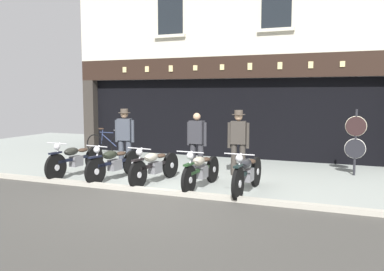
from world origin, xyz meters
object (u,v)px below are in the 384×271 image
(motorcycle_left, at_px, (76,159))
(tyre_sign_pole, at_px, (355,138))
(shopkeeper_center, at_px, (197,140))
(salesman_right, at_px, (238,139))
(motorcycle_right, at_px, (247,173))
(salesman_left, at_px, (125,136))
(motorcycle_center_right, at_px, (201,170))
(leaning_bicycle, at_px, (107,144))
(motorcycle_center_left, at_px, (114,163))
(advert_board_near, at_px, (146,107))
(motorcycle_center, at_px, (155,165))

(motorcycle_left, height_order, tyre_sign_pole, tyre_sign_pole)
(shopkeeper_center, height_order, salesman_right, salesman_right)
(motorcycle_right, distance_m, salesman_left, 4.21)
(motorcycle_right, height_order, salesman_left, salesman_left)
(motorcycle_center_right, height_order, leaning_bicycle, leaning_bicycle)
(motorcycle_left, xyz_separation_m, motorcycle_center_left, (1.18, -0.05, -0.01))
(shopkeeper_center, relative_size, tyre_sign_pole, 0.94)
(motorcycle_right, bearing_deg, salesman_right, -66.75)
(motorcycle_center_right, height_order, shopkeeper_center, shopkeeper_center)
(tyre_sign_pole, relative_size, leaning_bicycle, 0.98)
(motorcycle_left, bearing_deg, salesman_left, -110.35)
(motorcycle_right, relative_size, tyre_sign_pole, 1.20)
(motorcycle_center_right, xyz_separation_m, tyre_sign_pole, (3.18, 2.80, 0.55))
(shopkeeper_center, bearing_deg, motorcycle_center_left, 48.01)
(motorcycle_right, distance_m, tyre_sign_pole, 3.59)
(tyre_sign_pole, bearing_deg, salesman_right, -158.57)
(motorcycle_left, relative_size, motorcycle_center_right, 1.09)
(motorcycle_right, bearing_deg, shopkeeper_center, -40.06)
(tyre_sign_pole, distance_m, leaning_bicycle, 8.00)
(motorcycle_right, distance_m, advert_board_near, 6.78)
(motorcycle_center_right, distance_m, salesman_right, 1.82)
(motorcycle_center_right, height_order, salesman_right, salesman_right)
(motorcycle_center_left, xyz_separation_m, motorcycle_right, (3.33, -0.06, 0.01))
(motorcycle_center, height_order, leaning_bicycle, leaning_bicycle)
(motorcycle_center_left, relative_size, motorcycle_center, 0.99)
(motorcycle_center, height_order, salesman_left, salesman_left)
(leaning_bicycle, bearing_deg, motorcycle_center_right, 59.09)
(motorcycle_center_left, xyz_separation_m, salesman_right, (2.66, 1.69, 0.51))
(motorcycle_left, relative_size, salesman_left, 1.25)
(salesman_right, distance_m, leaning_bicycle, 5.47)
(shopkeeper_center, xyz_separation_m, leaning_bicycle, (-4.08, 1.88, -0.51))
(motorcycle_center, bearing_deg, advert_board_near, -53.04)
(motorcycle_center, bearing_deg, motorcycle_right, -176.42)
(motorcycle_center, relative_size, motorcycle_center_right, 1.03)
(motorcycle_center_left, xyz_separation_m, salesman_left, (-0.57, 1.44, 0.51))
(motorcycle_center, distance_m, tyre_sign_pole, 5.18)
(advert_board_near, bearing_deg, salesman_left, -72.81)
(motorcycle_center_left, relative_size, advert_board_near, 2.03)
(motorcycle_left, relative_size, shopkeeper_center, 1.31)
(motorcycle_center_right, bearing_deg, shopkeeper_center, -62.51)
(shopkeeper_center, bearing_deg, motorcycle_left, 32.09)
(leaning_bicycle, bearing_deg, salesman_right, 76.26)
(motorcycle_center_left, relative_size, salesman_left, 1.17)
(motorcycle_right, bearing_deg, advert_board_near, -41.31)
(motorcycle_right, relative_size, leaning_bicycle, 1.17)
(leaning_bicycle, bearing_deg, salesman_left, 49.22)
(shopkeeper_center, relative_size, salesman_right, 0.95)
(salesman_right, height_order, leaning_bicycle, salesman_right)
(motorcycle_center, xyz_separation_m, advert_board_near, (-2.59, 4.45, 1.22))
(motorcycle_center, xyz_separation_m, salesman_left, (-1.64, 1.37, 0.51))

